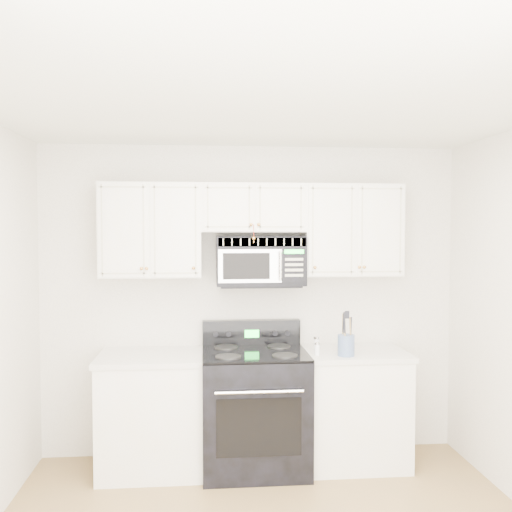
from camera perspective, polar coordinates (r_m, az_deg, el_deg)
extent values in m
cube|color=silver|center=(3.16, 2.24, 15.46)|extent=(3.50, 3.50, 0.01)
cube|color=white|center=(4.86, -0.49, -4.44)|extent=(3.50, 0.01, 2.60)
cube|color=white|center=(1.49, 11.61, -21.24)|extent=(3.50, 0.01, 2.60)
cube|color=beige|center=(4.74, -10.20, -15.35)|extent=(0.82, 0.63, 0.88)
cube|color=white|center=(4.61, -10.25, -9.91)|extent=(0.86, 0.65, 0.04)
cube|color=black|center=(4.91, -10.12, -19.54)|extent=(0.82, 0.55, 0.10)
cube|color=beige|center=(4.87, 9.59, -14.83)|extent=(0.82, 0.63, 0.88)
cube|color=white|center=(4.75, 9.64, -9.54)|extent=(0.86, 0.65, 0.04)
cube|color=black|center=(5.04, 9.43, -18.94)|extent=(0.82, 0.55, 0.10)
cube|color=black|center=(4.69, -0.13, -15.21)|extent=(0.82, 0.70, 0.92)
cube|color=black|center=(4.36, 0.31, -16.77)|extent=(0.63, 0.01, 0.43)
cylinder|color=silver|center=(4.25, 0.34, -13.45)|extent=(0.65, 0.02, 0.02)
cube|color=black|center=(4.57, -0.13, -9.66)|extent=(0.82, 0.70, 0.02)
cube|color=black|center=(4.86, -0.46, -7.68)|extent=(0.82, 0.08, 0.22)
cube|color=#23DE39|center=(4.81, -0.42, -7.78)|extent=(0.12, 0.00, 0.07)
cube|color=beige|center=(4.65, -10.44, 2.55)|extent=(0.80, 0.33, 0.75)
cube|color=beige|center=(4.79, 9.50, 2.56)|extent=(0.80, 0.33, 0.75)
cube|color=beige|center=(4.66, -0.32, 4.81)|extent=(0.84, 0.33, 0.39)
sphere|color=#C68A44|center=(4.48, -10.88, -1.23)|extent=(0.03, 0.03, 0.03)
sphere|color=#C68A44|center=(4.46, -6.27, -1.22)|extent=(0.03, 0.03, 0.03)
sphere|color=#C68A44|center=(4.54, 5.93, -1.15)|extent=(0.03, 0.03, 0.03)
sphere|color=#C68A44|center=(4.63, 10.30, -1.11)|extent=(0.03, 0.03, 0.03)
sphere|color=#C68A44|center=(4.46, -0.50, 3.17)|extent=(0.03, 0.03, 0.03)
sphere|color=#C68A44|center=(4.47, 0.27, 3.17)|extent=(0.03, 0.03, 0.03)
cylinder|color=#A62819|center=(4.47, -0.23, 2.50)|extent=(0.01, 0.00, 0.10)
sphere|color=#C68A44|center=(4.47, -0.23, 1.78)|extent=(0.03, 0.03, 0.03)
cube|color=black|center=(4.65, 0.42, -0.46)|extent=(0.71, 0.36, 0.40)
cube|color=#BCB69E|center=(4.47, 0.64, 1.41)|extent=(0.69, 0.01, 0.07)
cube|color=silver|center=(4.46, -0.59, -1.01)|extent=(0.50, 0.01, 0.26)
cube|color=black|center=(4.46, -0.97, -1.02)|extent=(0.37, 0.01, 0.21)
cube|color=black|center=(4.51, 3.82, -0.98)|extent=(0.19, 0.01, 0.26)
cube|color=#23DE39|center=(4.49, 3.84, 0.45)|extent=(0.15, 0.00, 0.03)
cylinder|color=silver|center=(4.45, 2.47, -1.02)|extent=(0.02, 0.02, 0.23)
cylinder|color=slate|center=(4.53, 9.00, -8.82)|extent=(0.13, 0.13, 0.16)
cylinder|color=olive|center=(4.53, 9.45, -7.81)|extent=(0.01, 0.01, 0.28)
cylinder|color=black|center=(4.54, 8.68, -7.63)|extent=(0.01, 0.01, 0.30)
cylinder|color=olive|center=(4.48, 8.88, -7.63)|extent=(0.01, 0.01, 0.33)
cylinder|color=black|center=(4.53, 9.45, -7.81)|extent=(0.01, 0.01, 0.28)
cylinder|color=olive|center=(4.54, 8.68, -7.63)|extent=(0.01, 0.01, 0.30)
cylinder|color=black|center=(4.48, 8.89, -7.63)|extent=(0.01, 0.01, 0.33)
cylinder|color=silver|center=(4.53, 6.14, -9.31)|extent=(0.04, 0.04, 0.08)
cylinder|color=silver|center=(4.52, 6.14, -8.70)|extent=(0.04, 0.04, 0.02)
cylinder|color=silver|center=(4.70, 6.08, -8.80)|extent=(0.05, 0.05, 0.09)
cylinder|color=silver|center=(4.69, 6.08, -8.13)|extent=(0.05, 0.05, 0.02)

